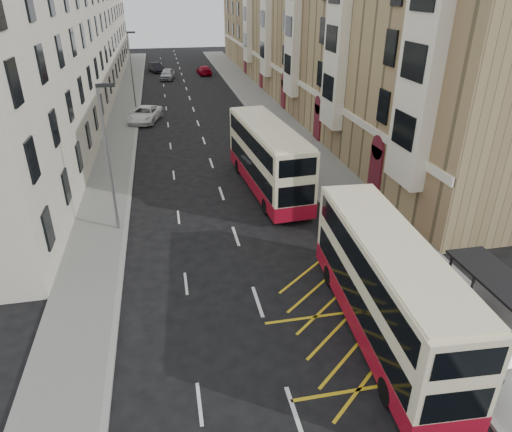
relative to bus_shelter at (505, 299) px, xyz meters
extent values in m
plane|color=black|center=(-8.34, 0.39, -2.14)|extent=(200.00, 200.00, 0.00)
cube|color=slate|center=(-0.34, 30.39, -2.06)|extent=(4.00, 120.00, 0.15)
cube|color=slate|center=(-15.84, 30.39, -2.06)|extent=(3.00, 120.00, 0.15)
cube|color=gray|center=(-2.34, 30.39, -2.06)|extent=(0.25, 120.00, 0.15)
cube|color=gray|center=(-14.34, 30.39, -2.06)|extent=(0.25, 120.00, 0.15)
cube|color=tan|center=(6.66, 45.89, 5.36)|extent=(10.00, 79.00, 15.00)
cube|color=white|center=(1.63, 45.89, 1.86)|extent=(0.18, 79.00, 0.50)
cube|color=white|center=(1.31, 10.39, 5.36)|extent=(0.80, 3.20, 10.00)
cube|color=white|center=(1.31, 22.39, 5.36)|extent=(0.80, 3.20, 10.00)
cube|color=white|center=(1.31, 34.39, 5.36)|extent=(0.80, 3.20, 10.00)
cube|color=white|center=(1.31, 46.39, 5.36)|extent=(0.80, 3.20, 10.00)
cube|color=white|center=(1.31, 58.39, 5.36)|extent=(0.80, 3.20, 10.00)
cube|color=maroon|center=(1.61, 14.39, -0.44)|extent=(0.20, 1.60, 3.00)
cube|color=maroon|center=(1.61, 26.39, -0.44)|extent=(0.20, 1.60, 3.00)
cube|color=maroon|center=(1.61, 38.39, -0.44)|extent=(0.20, 1.60, 3.00)
cube|color=maroon|center=(1.61, 50.39, -0.44)|extent=(0.20, 1.60, 3.00)
cube|color=maroon|center=(1.61, 62.39, -0.44)|extent=(0.20, 1.60, 3.00)
cube|color=silver|center=(-21.84, 45.89, 4.36)|extent=(9.00, 79.00, 13.00)
cube|color=black|center=(-0.78, -1.51, -0.69)|extent=(0.08, 0.08, 2.60)
cube|color=black|center=(-0.78, 2.29, -0.69)|extent=(0.08, 0.08, 2.60)
cube|color=black|center=(0.50, 2.29, -0.69)|extent=(0.08, 0.08, 2.60)
cube|color=black|center=(-0.14, 0.39, 0.66)|extent=(1.65, 4.25, 0.10)
cube|color=#9AA7AC|center=(0.53, 0.39, -0.56)|extent=(0.04, 3.60, 1.95)
cube|color=black|center=(0.11, 0.99, -1.54)|extent=(0.35, 1.60, 0.06)
cylinder|color=red|center=(-2.09, 2.89, -1.49)|extent=(0.06, 0.06, 1.00)
cylinder|color=red|center=(-2.09, 6.14, -1.49)|extent=(0.06, 0.06, 1.00)
cylinder|color=red|center=(-2.09, 9.39, -1.49)|extent=(0.06, 0.06, 1.00)
cube|color=red|center=(-2.09, 6.14, -1.01)|extent=(0.05, 6.50, 0.06)
cube|color=red|center=(-2.09, 6.14, -1.44)|extent=(0.05, 6.50, 0.06)
cylinder|color=slate|center=(-14.74, 12.39, 2.01)|extent=(0.16, 0.16, 8.00)
cube|color=black|center=(-14.34, 12.39, 5.91)|extent=(0.90, 0.18, 0.18)
cylinder|color=slate|center=(-14.74, 42.39, 2.01)|extent=(0.16, 0.16, 8.00)
cube|color=black|center=(-14.34, 42.39, 5.91)|extent=(0.90, 0.18, 0.18)
cube|color=#FCF1C1|center=(-3.97, 1.54, 0.10)|extent=(3.08, 10.73, 3.80)
cube|color=maroon|center=(-3.97, 1.54, -1.37)|extent=(3.11, 10.76, 0.87)
cube|color=black|center=(-3.97, 1.54, -0.36)|extent=(3.07, 9.88, 1.06)
cube|color=black|center=(-3.97, 1.54, 1.28)|extent=(3.07, 9.88, 0.96)
cube|color=#FCF1C1|center=(-3.97, 1.54, 2.04)|extent=(2.96, 10.30, 0.12)
cube|color=black|center=(-3.63, 6.81, -0.31)|extent=(2.05, 0.21, 1.25)
cube|color=black|center=(-3.63, 6.81, 1.67)|extent=(1.69, 0.19, 0.43)
cube|color=black|center=(-4.31, -3.72, -0.31)|extent=(2.05, 0.21, 1.16)
cylinder|color=black|center=(-4.84, 5.00, -1.66)|extent=(0.33, 0.98, 0.96)
cylinder|color=black|center=(-2.67, 4.86, -1.66)|extent=(0.33, 0.98, 0.96)
cylinder|color=black|center=(-5.27, -1.77, -1.66)|extent=(0.33, 0.98, 0.96)
cylinder|color=black|center=(-3.10, -1.91, -1.66)|extent=(0.33, 0.98, 0.96)
cube|color=#FCF1C1|center=(-5.20, 16.40, 0.22)|extent=(3.33, 11.33, 4.01)
cube|color=maroon|center=(-5.20, 16.40, -1.32)|extent=(3.36, 11.36, 0.91)
cube|color=black|center=(-5.20, 16.40, -0.26)|extent=(3.31, 10.44, 1.12)
cube|color=black|center=(-5.20, 16.40, 1.47)|extent=(3.31, 10.44, 1.02)
cube|color=#FCF1C1|center=(-5.20, 16.40, 2.27)|extent=(3.20, 10.87, 0.12)
cube|color=black|center=(-5.60, 21.95, -0.21)|extent=(2.16, 0.24, 1.32)
cube|color=black|center=(-5.60, 21.95, 1.87)|extent=(1.78, 0.21, 0.46)
cube|color=black|center=(-4.80, 10.85, -0.21)|extent=(2.16, 0.24, 1.22)
cylinder|color=black|center=(-6.60, 19.88, -1.63)|extent=(0.36, 1.03, 1.02)
cylinder|color=black|center=(-4.31, 20.05, -1.63)|extent=(0.36, 1.03, 1.02)
cylinder|color=black|center=(-6.09, 12.75, -1.63)|extent=(0.36, 1.03, 1.02)
cylinder|color=black|center=(-3.80, 12.92, -1.63)|extent=(0.36, 1.03, 1.02)
cylinder|color=black|center=(-1.89, -2.40, -1.56)|extent=(0.49, 0.49, 0.85)
cylinder|color=black|center=(-1.89, -2.40, -1.12)|extent=(0.55, 0.55, 0.08)
imported|color=black|center=(-0.99, 1.32, -1.20)|extent=(0.69, 0.63, 1.58)
imported|color=black|center=(1.31, 2.15, -1.22)|extent=(0.79, 0.63, 1.54)
imported|color=black|center=(-0.59, 6.44, -1.06)|extent=(1.10, 0.48, 1.86)
imported|color=white|center=(-13.54, 36.01, -1.38)|extent=(3.89, 5.94, 1.52)
imported|color=#A6A9AE|center=(-10.65, 59.93, -1.34)|extent=(2.51, 4.88, 1.59)
imported|color=black|center=(-12.27, 67.00, -1.40)|extent=(2.79, 4.73, 1.47)
imported|color=#A30016|center=(-4.85, 63.04, -1.46)|extent=(2.23, 4.81, 1.36)
camera|label=1|loc=(-11.63, -11.46, 10.21)|focal=32.00mm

